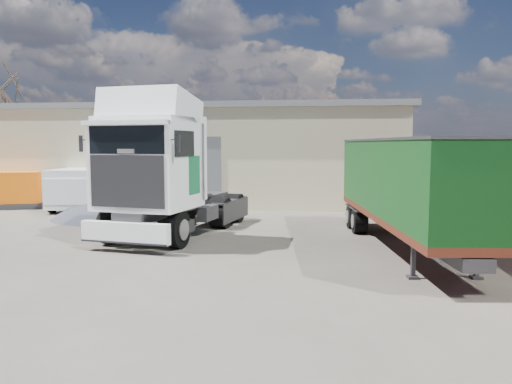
# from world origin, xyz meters

# --- Properties ---
(ground) EXTENTS (120.00, 120.00, 0.00)m
(ground) POSITION_xyz_m (0.00, 0.00, 0.00)
(ground) COLOR #2A2622
(ground) RESTS_ON ground
(warehouse) EXTENTS (30.60, 12.60, 5.42)m
(warehouse) POSITION_xyz_m (-6.00, 16.00, 2.66)
(warehouse) COLOR beige
(warehouse) RESTS_ON ground
(brick_boundary_wall) EXTENTS (0.35, 26.00, 2.50)m
(brick_boundary_wall) POSITION_xyz_m (11.50, 6.00, 1.25)
(brick_boundary_wall) COLOR maroon
(brick_boundary_wall) RESTS_ON ground
(bare_tree) EXTENTS (4.00, 4.00, 9.60)m
(bare_tree) POSITION_xyz_m (-18.00, 20.00, 7.92)
(bare_tree) COLOR #382B21
(bare_tree) RESTS_ON ground
(tractor_unit) EXTENTS (4.04, 7.83, 5.01)m
(tractor_unit) POSITION_xyz_m (-0.56, 2.51, 2.11)
(tractor_unit) COLOR black
(tractor_unit) RESTS_ON ground
(box_trailer) EXTENTS (3.37, 10.45, 3.41)m
(box_trailer) POSITION_xyz_m (7.39, 1.67, 2.08)
(box_trailer) COLOR #2D2D30
(box_trailer) RESTS_ON ground
(panel_van) EXTENTS (2.54, 5.18, 2.04)m
(panel_van) POSITION_xyz_m (-6.98, 9.59, 1.06)
(panel_van) COLOR black
(panel_van) RESTS_ON ground
(orange_skip) EXTENTS (3.41, 2.77, 1.85)m
(orange_skip) POSITION_xyz_m (-10.72, 9.52, 0.80)
(orange_skip) COLOR #2D2D30
(orange_skip) RESTS_ON ground
(gravel_heap) EXTENTS (6.12, 5.95, 1.08)m
(gravel_heap) POSITION_xyz_m (-4.36, 6.54, 0.50)
(gravel_heap) COLOR #21232C
(gravel_heap) RESTS_ON ground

